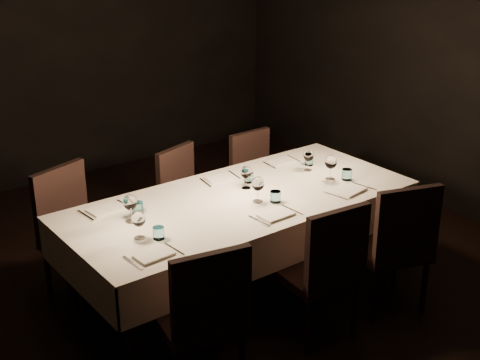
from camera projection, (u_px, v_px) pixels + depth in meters
room at (240, 96)px, 4.42m from camera, size 5.01×6.01×3.01m
dining_table at (240, 208)px, 4.73m from camera, size 2.52×1.12×0.76m
chair_near_left at (204, 313)px, 3.76m from camera, size 0.54×0.54×0.97m
place_setting_near_left at (148, 233)px, 4.03m from camera, size 0.33×0.40×0.18m
chair_near_center at (324, 266)px, 4.26m from camera, size 0.51×0.51×0.97m
place_setting_near_center at (267, 196)px, 4.55m from camera, size 0.34×0.41×0.19m
chair_near_right at (396, 242)px, 4.56m from camera, size 0.59×0.59×0.98m
place_setting_near_right at (340, 174)px, 4.94m from camera, size 0.36×0.41×0.19m
chair_far_left at (74, 227)px, 4.80m from camera, size 0.58×0.58×0.96m
place_setting_far_left at (124, 206)px, 4.39m from camera, size 0.35×0.41×0.19m
chair_far_center at (185, 194)px, 5.46m from camera, size 0.52×0.52×0.87m
place_setting_far_center at (239, 175)px, 4.92m from camera, size 0.33×0.40×0.17m
chair_far_right at (256, 176)px, 5.86m from camera, size 0.42×0.42×0.87m
place_setting_far_right at (300, 159)px, 5.26m from camera, size 0.31×0.39×0.17m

